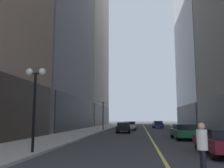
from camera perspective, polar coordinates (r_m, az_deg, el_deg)
ground_plane at (r=38.65m, az=7.96°, el=-10.59°), size 200.00×200.00×0.00m
sidewalk_left at (r=39.29m, az=-4.37°, el=-10.49°), size 4.50×78.00×0.15m
sidewalk_right at (r=39.73m, az=20.12°, el=-10.01°), size 4.50×78.00×0.15m
lane_centre_stripe at (r=38.65m, az=7.96°, el=-10.59°), size 0.16×70.00×0.01m
building_left_far at (r=70.59m, az=-7.81°, el=13.71°), size 14.00×26.00×55.73m
car_maroon at (r=13.83m, az=23.93°, el=-11.92°), size 1.91×4.81×1.32m
car_green at (r=22.60m, az=16.51°, el=-10.46°), size 1.95×4.55×1.32m
car_black at (r=31.73m, az=2.69°, el=-9.96°), size 1.84×4.42×1.32m
car_white at (r=39.04m, az=4.23°, el=-9.56°), size 1.97×4.63×1.32m
car_blue at (r=46.99m, az=10.60°, el=-9.17°), size 1.88×4.13×1.32m
pedestrian_in_white_shirt at (r=8.67m, az=20.26°, el=-13.12°), size 0.37×0.37×1.70m
street_lamp_left_near at (r=13.29m, az=-17.48°, el=-1.46°), size 1.06×0.36×4.43m
street_lamp_left_far at (r=36.87m, az=-2.09°, el=-5.73°), size 1.06×0.36×4.43m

